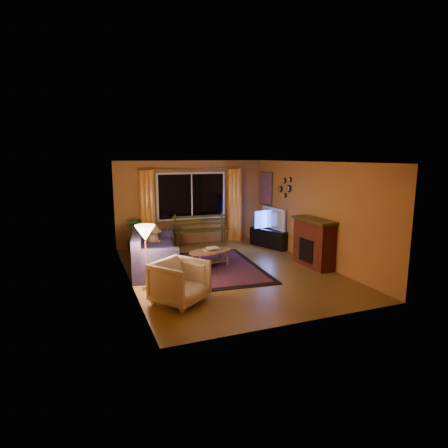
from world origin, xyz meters
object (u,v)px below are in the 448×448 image
object	(u,v)px
sofa	(155,250)
coffee_table	(210,258)
bench	(201,238)
armchair	(180,280)
floor_lamp	(146,258)
tv_console	(270,238)

from	to	relation	value
sofa	coffee_table	world-z (taller)	sofa
bench	armchair	bearing A→B (deg)	-108.41
floor_lamp	armchair	bearing A→B (deg)	-63.97
armchair	tv_console	distance (m)	4.78
armchair	floor_lamp	distance (m)	1.02
floor_lamp	tv_console	xyz separation A→B (m)	(4.00, 2.28, -0.38)
coffee_table	floor_lamp	bearing A→B (deg)	-148.24
bench	floor_lamp	size ratio (longest dim) A/B	1.23
armchair	tv_console	world-z (taller)	armchair
coffee_table	armchair	bearing A→B (deg)	-122.99
sofa	armchair	bearing A→B (deg)	-79.54
floor_lamp	tv_console	world-z (taller)	floor_lamp
sofa	coffee_table	bearing A→B (deg)	-2.36
bench	sofa	world-z (taller)	sofa
floor_lamp	sofa	bearing A→B (deg)	72.44
floor_lamp	coffee_table	xyz separation A→B (m)	(1.70, 1.05, -0.45)
coffee_table	tv_console	xyz separation A→B (m)	(2.30, 1.23, 0.07)
armchair	coffee_table	distance (m)	2.34
bench	tv_console	world-z (taller)	tv_console
bench	coffee_table	xyz separation A→B (m)	(-0.41, -2.04, -0.04)
bench	armchair	world-z (taller)	armchair
floor_lamp	tv_console	bearing A→B (deg)	29.71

